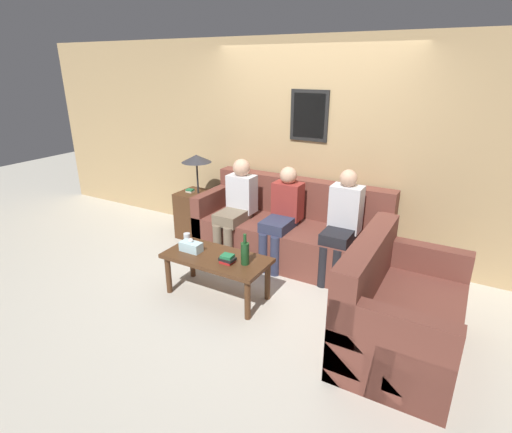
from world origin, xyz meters
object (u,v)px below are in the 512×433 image
Objects in this scene: couch_side at (397,314)px; drinking_glass at (187,238)px; couch_main at (291,233)px; person_middle at (282,213)px; person_right at (342,221)px; person_left at (237,204)px; wine_bottle at (245,253)px; coffee_table at (217,262)px.

couch_side is 2.25m from drinking_glass.
couch_main and couch_side have the same top height.
person_middle is 0.95× the size of person_right.
couch_main is at bearing 53.19° from couch_side.
person_left is (-2.14, 0.91, 0.33)m from couch_side.
couch_main is 1.20m from wine_bottle.
couch_side is at bearing -49.53° from person_right.
wine_bottle is 0.82m from drinking_glass.
wine_bottle is 1.20m from person_left.
couch_side is 12.73× the size of drinking_glass.
person_left is (-0.65, -0.21, 0.33)m from couch_main.
drinking_glass is 0.09× the size of person_right.
person_right is at bearing 58.53° from wine_bottle.
person_middle is at bearing 95.48° from wine_bottle.
wine_bottle is 0.26× the size of person_right.
couch_side is at bearing -1.47° from drinking_glass.
couch_main reaches higher than wine_bottle.
person_left is at bearing -161.83° from couch_main.
person_right is at bearing 32.11° from drinking_glass.
coffee_table is (-1.78, -0.06, 0.05)m from couch_side.
coffee_table is (-0.28, -1.18, 0.05)m from couch_main.
couch_main is at bearing 75.64° from person_middle.
person_right is at bearing 2.20° from person_left.
coffee_table is 1.43m from person_right.
wine_bottle is at bearing -121.47° from person_right.
person_right is at bearing 40.47° from couch_side.
couch_main is at bearing 18.17° from person_left.
person_left is 0.98× the size of person_right.
drinking_glass is at bearing 165.56° from coffee_table.
person_right is at bearing 46.70° from coffee_table.
person_middle is (0.71, 0.90, 0.14)m from drinking_glass.
coffee_table is 10.25× the size of drinking_glass.
person_middle is 0.72m from person_right.
couch_main is at bearing 166.60° from person_right.
couch_main is 7.31× the size of wine_bottle.
couch_main is at bearing 54.58° from drinking_glass.
wine_bottle reaches higher than drinking_glass.
drinking_glass is (-0.75, -1.06, 0.18)m from couch_main.
person_right is (-0.82, 0.96, 0.34)m from couch_side.
wine_bottle is 0.27× the size of person_middle.
couch_main reaches higher than coffee_table.
person_left is at bearing 67.08° from couch_side.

